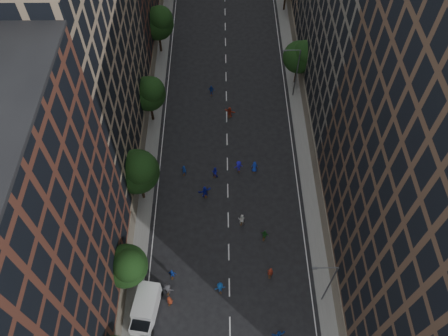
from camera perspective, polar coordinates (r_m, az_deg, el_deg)
name	(u,v)px	position (r m, az deg, el deg)	size (l,w,h in m)	color
ground	(227,119)	(66.99, 0.35, 6.38)	(240.00, 240.00, 0.00)	black
sidewalk_left	(152,85)	(73.08, -9.33, 10.63)	(4.00, 105.00, 0.15)	slate
sidewalk_right	(300,84)	(73.33, 9.87, 10.71)	(4.00, 105.00, 0.15)	slate
bldg_left_a	(10,253)	(42.19, -26.22, -9.93)	(14.00, 22.00, 30.00)	#512A1F
bldg_left_b	(62,52)	(54.78, -20.43, 14.05)	(14.00, 26.00, 34.00)	#927A60
bldg_right_b	(376,7)	(62.43, 19.19, 19.19)	(14.00, 28.00, 33.00)	#5F584E
tree_left_1	(127,266)	(48.92, -12.58, -12.37)	(4.80, 4.80, 8.21)	black
tree_left_2	(138,171)	(54.06, -11.17, -0.35)	(5.60, 5.60, 9.45)	black
tree_left_3	(149,93)	(63.54, -9.75, 9.68)	(5.00, 5.00, 8.58)	black
tree_left_4	(158,22)	(75.56, -8.59, 18.33)	(5.40, 5.40, 9.08)	black
tree_right_a	(301,56)	(69.87, 9.98, 14.24)	(5.00, 5.00, 8.39)	black
streetlamp_near	(328,282)	(48.77, 13.46, -14.33)	(2.64, 0.22, 9.06)	#595B60
streetlamp_far	(296,71)	(67.85, 9.33, 12.42)	(2.64, 0.22, 9.06)	#595B60
cargo_van	(146,308)	(51.19, -10.19, -17.57)	(3.30, 5.66, 2.85)	white
skater_3	(220,288)	(51.82, -0.53, -15.37)	(1.22, 0.70, 1.89)	#114291
skater_4	(172,274)	(52.90, -6.77, -13.56)	(0.98, 0.41, 1.67)	#1439A8
skater_5	(279,335)	(50.68, 7.15, -20.81)	(1.53, 0.49, 1.65)	navy
skater_6	(170,300)	(51.86, -7.12, -16.79)	(0.76, 0.49, 1.55)	maroon
skater_7	(270,272)	(52.78, 6.06, -13.38)	(0.70, 0.46, 1.91)	maroon
skater_8	(242,219)	(55.70, 2.30, -6.70)	(0.89, 0.69, 1.83)	silver
skater_9	(168,289)	(52.13, -7.34, -15.42)	(1.25, 0.72, 1.93)	#38383D
skater_10	(265,235)	(54.86, 5.32, -8.70)	(1.05, 0.44, 1.78)	#1A591D
skater_11	(205,192)	(57.79, -2.51, -3.13)	(1.79, 0.57, 1.93)	#131A9C
skater_12	(254,167)	(60.25, 4.00, 0.15)	(0.92, 0.60, 1.88)	#1633B5
skater_13	(184,170)	(60.12, -5.23, -0.27)	(0.63, 0.41, 1.73)	#12359A
skater_14	(215,172)	(59.65, -1.20, -0.54)	(0.86, 0.67, 1.78)	#171ABA
skater_15	(239,166)	(60.20, 1.92, 0.23)	(1.20, 0.69, 1.86)	#1B16B5
skater_16	(211,90)	(70.15, -1.65, 10.10)	(1.02, 0.42, 1.73)	navy
skater_17	(230,112)	(66.71, 0.74, 7.29)	(1.71, 0.54, 1.84)	#AD321C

